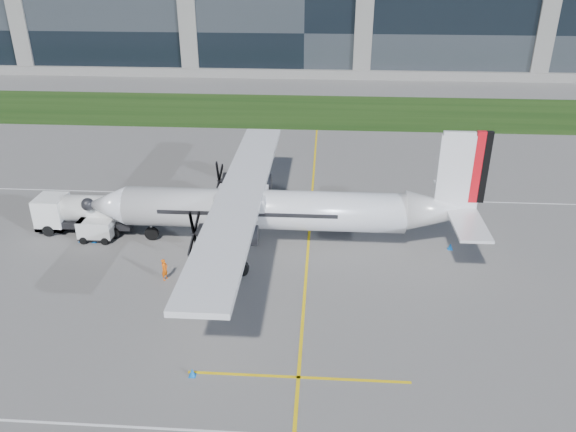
# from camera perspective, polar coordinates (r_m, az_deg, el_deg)

# --- Properties ---
(ground) EXTENTS (400.00, 400.00, 0.00)m
(ground) POSITION_cam_1_polar(r_m,az_deg,el_deg) (72.48, 0.57, 8.99)
(ground) COLOR #595754
(ground) RESTS_ON ground
(grass_strip) EXTENTS (400.00, 18.00, 0.04)m
(grass_strip) POSITION_cam_1_polar(r_m,az_deg,el_deg) (80.16, 0.91, 10.64)
(grass_strip) COLOR #17350E
(grass_strip) RESTS_ON ground
(terminal_building) EXTENTS (120.00, 20.00, 15.00)m
(terminal_building) POSITION_cam_1_polar(r_m,az_deg,el_deg) (110.19, 1.89, 18.73)
(terminal_building) COLOR black
(terminal_building) RESTS_ON ground
(tree_line) EXTENTS (400.00, 6.00, 6.00)m
(tree_line) POSITION_cam_1_polar(r_m,az_deg,el_deg) (170.29, 2.69, 19.66)
(tree_line) COLOR black
(tree_line) RESTS_ON ground
(yellow_taxiway_centerline) EXTENTS (0.20, 70.00, 0.01)m
(yellow_taxiway_centerline) POSITION_cam_1_polar(r_m,az_deg,el_deg) (44.49, 2.13, -2.23)
(yellow_taxiway_centerline) COLOR yellow
(yellow_taxiway_centerline) RESTS_ON ground
(turboprop_aircraft) EXTENTS (30.02, 31.13, 9.34)m
(turboprop_aircraft) POSITION_cam_1_polar(r_m,az_deg,el_deg) (41.62, -0.99, 2.85)
(turboprop_aircraft) COLOR white
(turboprop_aircraft) RESTS_ON ground
(fuel_tanker_truck) EXTENTS (8.15, 2.65, 3.06)m
(fuel_tanker_truck) POSITION_cam_1_polar(r_m,az_deg,el_deg) (48.04, -20.51, 0.28)
(fuel_tanker_truck) COLOR white
(fuel_tanker_truck) RESTS_ON ground
(baggage_tug) EXTENTS (2.83, 1.70, 1.70)m
(baggage_tug) POSITION_cam_1_polar(r_m,az_deg,el_deg) (46.31, -18.88, -1.35)
(baggage_tug) COLOR silver
(baggage_tug) RESTS_ON ground
(ground_crew_person) EXTENTS (0.73, 0.87, 1.81)m
(ground_crew_person) POSITION_cam_1_polar(r_m,az_deg,el_deg) (39.61, -12.44, -5.18)
(ground_crew_person) COLOR #F25907
(ground_crew_person) RESTS_ON ground
(safety_cone_nose_port) EXTENTS (0.36, 0.36, 0.50)m
(safety_cone_nose_port) POSITION_cam_1_polar(r_m,az_deg,el_deg) (46.27, -19.06, -2.25)
(safety_cone_nose_port) COLOR #0A5EBA
(safety_cone_nose_port) RESTS_ON ground
(safety_cone_stbdwing) EXTENTS (0.36, 0.36, 0.50)m
(safety_cone_stbdwing) POSITION_cam_1_polar(r_m,az_deg,el_deg) (57.48, -2.24, 4.70)
(safety_cone_stbdwing) COLOR #0A5EBA
(safety_cone_stbdwing) RESTS_ON ground
(safety_cone_tail) EXTENTS (0.36, 0.36, 0.50)m
(safety_cone_tail) POSITION_cam_1_polar(r_m,az_deg,el_deg) (44.47, 16.16, -2.98)
(safety_cone_tail) COLOR #0A5EBA
(safety_cone_tail) RESTS_ON ground
(safety_cone_portwing) EXTENTS (0.36, 0.36, 0.50)m
(safety_cone_portwing) POSITION_cam_1_polar(r_m,az_deg,el_deg) (31.61, -9.70, -15.38)
(safety_cone_portwing) COLOR #0A5EBA
(safety_cone_portwing) RESTS_ON ground
(safety_cone_nose_stbd) EXTENTS (0.36, 0.36, 0.50)m
(safety_cone_nose_stbd) POSITION_cam_1_polar(r_m,az_deg,el_deg) (48.24, -16.42, -0.68)
(safety_cone_nose_stbd) COLOR #0A5EBA
(safety_cone_nose_stbd) RESTS_ON ground
(safety_cone_fwd) EXTENTS (0.36, 0.36, 0.50)m
(safety_cone_fwd) POSITION_cam_1_polar(r_m,az_deg,el_deg) (46.70, -20.29, -2.18)
(safety_cone_fwd) COLOR #0A5EBA
(safety_cone_fwd) RESTS_ON ground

